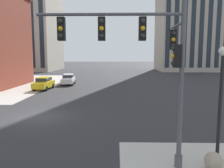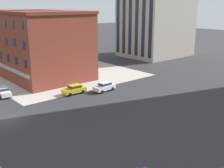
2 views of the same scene
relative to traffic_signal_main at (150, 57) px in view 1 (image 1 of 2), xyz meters
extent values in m
plane|color=#2D2D30|center=(-7.17, 7.42, -4.53)|extent=(320.00, 320.00, 0.00)
cylinder|color=#4C4C51|center=(1.25, -0.18, -4.28)|extent=(0.32, 0.32, 0.50)
cylinder|color=#4C4C51|center=(1.25, -0.18, -1.13)|extent=(0.20, 0.20, 6.81)
cylinder|color=#4C4C51|center=(-1.59, -0.18, 1.65)|extent=(5.68, 0.12, 0.12)
cylinder|color=#4C4C51|center=(1.25, 0.72, 1.35)|extent=(0.11, 1.80, 0.11)
cube|color=black|center=(-0.32, -0.18, 1.10)|extent=(0.28, 0.28, 0.90)
sphere|color=#282828|center=(-0.32, -0.34, 1.38)|extent=(0.18, 0.18, 0.18)
sphere|color=orange|center=(-0.32, -0.34, 1.10)|extent=(0.18, 0.18, 0.18)
sphere|color=#282828|center=(-0.32, -0.34, 0.82)|extent=(0.18, 0.18, 0.18)
cube|color=black|center=(-1.90, -0.18, 1.10)|extent=(0.28, 0.28, 0.90)
sphere|color=#282828|center=(-1.90, -0.34, 1.38)|extent=(0.18, 0.18, 0.18)
sphere|color=orange|center=(-1.90, -0.34, 1.10)|extent=(0.18, 0.18, 0.18)
sphere|color=#282828|center=(-1.90, -0.34, 0.82)|extent=(0.18, 0.18, 0.18)
cube|color=black|center=(-3.48, -0.18, 1.10)|extent=(0.28, 0.28, 0.90)
sphere|color=#282828|center=(-3.48, -0.34, 1.38)|extent=(0.18, 0.18, 0.18)
sphere|color=orange|center=(-3.48, -0.34, 1.10)|extent=(0.18, 0.18, 0.18)
sphere|color=#282828|center=(-3.48, -0.34, 0.82)|extent=(0.18, 0.18, 0.18)
cube|color=black|center=(1.05, -0.18, 0.05)|extent=(0.28, 0.28, 0.90)
sphere|color=#282828|center=(0.89, -0.18, 0.33)|extent=(0.18, 0.18, 0.18)
sphere|color=orange|center=(0.89, -0.18, 0.05)|extent=(0.18, 0.18, 0.18)
sphere|color=#282828|center=(0.89, -0.18, -0.23)|extent=(0.18, 0.18, 0.18)
cube|color=black|center=(1.25, 1.52, 0.80)|extent=(0.28, 0.28, 0.90)
sphere|color=#282828|center=(1.25, 1.36, 1.08)|extent=(0.18, 0.18, 0.18)
sphere|color=orange|center=(1.25, 1.36, 0.80)|extent=(0.18, 0.18, 0.18)
sphere|color=#282828|center=(1.25, 1.36, 0.52)|extent=(0.18, 0.18, 0.18)
sphere|color=gray|center=(2.62, -0.36, -4.17)|extent=(0.72, 0.72, 0.72)
cylinder|color=black|center=(2.83, -0.18, -2.24)|extent=(0.14, 0.14, 4.59)
sphere|color=white|center=(2.83, -0.18, 0.24)|extent=(0.36, 0.36, 0.36)
cube|color=gold|center=(-11.35, 21.24, -3.83)|extent=(1.91, 4.46, 0.76)
cube|color=gold|center=(-11.35, 21.39, -3.15)|extent=(1.57, 2.16, 0.60)
cube|color=#232D38|center=(-11.35, 21.39, -3.15)|extent=(1.60, 2.25, 0.40)
cylinder|color=black|center=(-10.56, 19.85, -4.21)|extent=(0.24, 0.65, 0.64)
cylinder|color=black|center=(-12.24, 19.90, -4.21)|extent=(0.24, 0.65, 0.64)
cylinder|color=black|center=(-10.47, 22.57, -4.21)|extent=(0.24, 0.65, 0.64)
cylinder|color=black|center=(-12.14, 22.63, -4.21)|extent=(0.24, 0.65, 0.64)
cube|color=silver|center=(-9.09, 26.50, -3.83)|extent=(2.09, 4.52, 0.76)
cube|color=silver|center=(-9.10, 26.65, -3.15)|extent=(1.65, 2.22, 0.60)
cube|color=#232D38|center=(-9.10, 26.65, -3.15)|extent=(1.69, 2.31, 0.40)
cylinder|color=black|center=(-8.16, 25.20, -4.21)|extent=(0.27, 0.65, 0.64)
cylinder|color=black|center=(-9.82, 25.08, -4.21)|extent=(0.27, 0.65, 0.64)
cylinder|color=black|center=(-8.36, 27.92, -4.21)|extent=(0.27, 0.65, 0.64)
cylinder|color=black|center=(-10.03, 27.80, -4.21)|extent=(0.27, 0.65, 0.64)
camera|label=1|loc=(-1.30, -9.11, 0.06)|focal=36.12mm
camera|label=2|loc=(30.22, -5.07, 11.21)|focal=44.77mm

